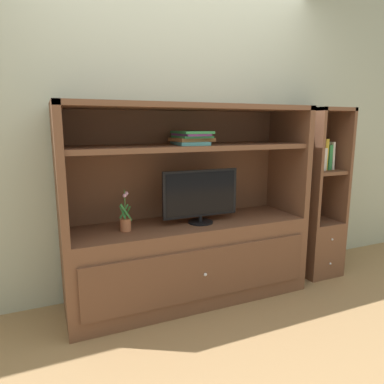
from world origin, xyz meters
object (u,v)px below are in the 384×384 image
Objects in this scene: upright_book_row at (320,157)px; magazine_stack at (191,138)px; potted_plant at (126,222)px; bookshelf_tall at (316,217)px; media_console at (189,240)px; tv_monitor at (201,195)px.

magazine_stack is at bearing -179.70° from upright_book_row.
potted_plant is 0.20× the size of bookshelf_tall.
media_console is 0.38m from tv_monitor.
tv_monitor is 2.21× the size of upright_book_row.
bookshelf_tall is 0.56m from upright_book_row.
magazine_stack reaches higher than tv_monitor.
bookshelf_tall reaches higher than potted_plant.
upright_book_row is (1.26, 0.01, -0.19)m from magazine_stack.
magazine_stack is 0.23× the size of bookshelf_tall.
bookshelf_tall is at bearing 0.75° from magazine_stack.
magazine_stack is at bearing -48.43° from media_console.
bookshelf_tall is (1.28, 0.00, 0.05)m from media_console.
magazine_stack is at bearing 147.23° from tv_monitor.
bookshelf_tall reaches higher than magazine_stack.
magazine_stack is at bearing 1.30° from potted_plant.
upright_book_row reaches higher than tv_monitor.
magazine_stack is (0.52, 0.01, 0.58)m from potted_plant.
magazine_stack is 1.48m from bookshelf_tall.
potted_plant is (-0.50, -0.02, 0.21)m from media_console.
tv_monitor is at bearing -32.77° from magazine_stack.
magazine_stack is (-0.06, 0.04, 0.43)m from tv_monitor.
media_console reaches higher than magazine_stack.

